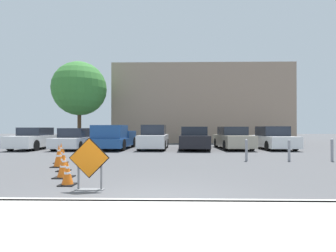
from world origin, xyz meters
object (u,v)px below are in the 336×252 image
traffic_cone_fifth (61,153)px  parked_car_third (154,138)px  pickup_truck (113,138)px  bollard_second (289,150)px  parked_car_nearest (35,139)px  parked_car_fifth (232,139)px  bollard_third (332,149)px  traffic_cone_fourth (59,156)px  traffic_cone_third (64,160)px  bollard_nearest (246,149)px  road_closed_sign (89,163)px  parked_car_sixth (273,139)px  traffic_cone_nearest (68,173)px  traffic_cone_second (64,167)px  parked_car_fourth (194,139)px  parked_car_second (74,140)px

traffic_cone_fifth → parked_car_third: bearing=65.1°
pickup_truck → bollard_second: pickup_truck is taller
parked_car_nearest → parked_car_fifth: bearing=-177.1°
traffic_cone_fifth → bollard_third: bollard_third is taller
traffic_cone_fourth → bollard_second: bollard_second is taller
traffic_cone_third → traffic_cone_fourth: size_ratio=0.93×
parked_car_third → bollard_nearest: parked_car_third is taller
road_closed_sign → traffic_cone_third: 3.14m
parked_car_sixth → bollard_nearest: size_ratio=4.58×
road_closed_sign → traffic_cone_fourth: (-2.27, 3.53, -0.23)m
traffic_cone_nearest → traffic_cone_second: size_ratio=0.95×
traffic_cone_third → parked_car_fourth: 10.02m
traffic_cone_nearest → traffic_cone_second: bearing=117.1°
parked_car_nearest → pickup_truck: size_ratio=0.86×
road_closed_sign → traffic_cone_second: road_closed_sign is taller
traffic_cone_fifth → parked_car_sixth: size_ratio=0.19×
parked_car_second → parked_car_fifth: 10.73m
pickup_truck → bollard_second: bearing=149.3°
parked_car_second → traffic_cone_third: bearing=109.1°
traffic_cone_third → traffic_cone_fifth: 2.21m
bollard_nearest → bollard_third: 3.66m
traffic_cone_fourth → bollard_third: bollard_third is taller
traffic_cone_third → traffic_cone_fifth: bearing=115.4°
parked_car_third → parked_car_sixth: size_ratio=0.99×
traffic_cone_fourth → parked_car_second: 8.34m
road_closed_sign → pickup_truck: pickup_truck is taller
road_closed_sign → bollard_nearest: road_closed_sign is taller
traffic_cone_nearest → bollard_third: size_ratio=0.63×
parked_car_second → pickup_truck: bearing=179.9°
traffic_cone_nearest → parked_car_fourth: (4.01, 10.78, 0.41)m
pickup_truck → bollard_nearest: pickup_truck is taller
bollard_third → road_closed_sign: bearing=-148.3°
bollard_nearest → parked_car_fifth: bearing=82.4°
parked_car_nearest → bollard_nearest: bearing=154.9°
bollard_second → bollard_nearest: bearing=180.0°
bollard_nearest → bollard_second: bearing=0.0°
traffic_cone_second → traffic_cone_third: bearing=113.5°
road_closed_sign → parked_car_fourth: parked_car_fourth is taller
traffic_cone_nearest → parked_car_second: 11.68m
traffic_cone_third → bollard_third: bearing=14.9°
traffic_cone_fourth → parked_car_sixth: bearing=37.4°
traffic_cone_third → parked_car_second: bearing=108.9°
bollard_third → parked_car_sixth: bearing=90.9°
bollard_third → pickup_truck: bearing=150.8°
parked_car_third → parked_car_fifth: (5.36, 0.31, -0.04)m
parked_car_second → bollard_nearest: (9.84, -6.08, -0.14)m
parked_car_nearest → parked_car_third: parked_car_third is taller
traffic_cone_second → traffic_cone_third: traffic_cone_third is taller
traffic_cone_nearest → traffic_cone_second: traffic_cone_second is taller
parked_car_nearest → parked_car_third: (8.04, 0.15, 0.06)m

